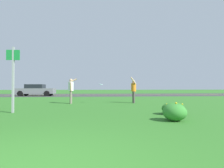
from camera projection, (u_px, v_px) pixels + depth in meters
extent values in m
plane|color=#2D6B23|center=(85.00, 102.00, 13.48)|extent=(120.00, 120.00, 0.00)
cube|color=#38383A|center=(91.00, 95.00, 24.89)|extent=(120.00, 9.06, 0.01)
cube|color=yellow|center=(91.00, 95.00, 24.89)|extent=(120.00, 0.16, 0.00)
ellipsoid|color=#2D7526|center=(173.00, 109.00, 7.18)|extent=(0.93, 0.75, 0.48)
sphere|color=yellow|center=(182.00, 104.00, 7.27)|extent=(0.07, 0.07, 0.07)
sphere|color=yellow|center=(167.00, 104.00, 7.13)|extent=(0.06, 0.06, 0.06)
sphere|color=yellow|center=(175.00, 107.00, 7.51)|extent=(0.08, 0.08, 0.08)
sphere|color=yellow|center=(170.00, 106.00, 7.53)|extent=(0.06, 0.06, 0.06)
sphere|color=yellow|center=(176.00, 103.00, 6.95)|extent=(0.08, 0.08, 0.08)
ellipsoid|color=#337F2D|center=(175.00, 112.00, 5.83)|extent=(0.77, 0.75, 0.55)
sphere|color=gold|center=(178.00, 106.00, 5.77)|extent=(0.06, 0.06, 0.06)
sphere|color=gold|center=(167.00, 107.00, 5.89)|extent=(0.05, 0.05, 0.05)
sphere|color=gold|center=(170.00, 111.00, 5.81)|extent=(0.05, 0.05, 0.05)
cube|color=#93969B|center=(13.00, 80.00, 7.65)|extent=(0.07, 0.10, 2.84)
cube|color=#197F38|center=(13.00, 55.00, 7.64)|extent=(0.56, 0.03, 0.44)
cylinder|color=silver|center=(71.00, 86.00, 11.94)|extent=(0.34, 0.34, 0.61)
sphere|color=tan|center=(71.00, 80.00, 11.95)|extent=(0.21, 0.21, 0.21)
cylinder|color=#726B5B|center=(71.00, 97.00, 12.02)|extent=(0.14, 0.14, 0.86)
cylinder|color=#726B5B|center=(71.00, 97.00, 11.85)|extent=(0.14, 0.14, 0.86)
cylinder|color=tan|center=(73.00, 81.00, 12.16)|extent=(0.56, 0.10, 0.32)
cylinder|color=tan|center=(71.00, 87.00, 11.75)|extent=(0.11, 0.09, 0.57)
cylinder|color=orange|center=(134.00, 87.00, 12.40)|extent=(0.34, 0.34, 0.57)
sphere|color=tan|center=(134.00, 82.00, 12.41)|extent=(0.21, 0.21, 0.21)
cylinder|color=#4C4742|center=(134.00, 97.00, 12.31)|extent=(0.14, 0.14, 0.81)
cylinder|color=#4C4742|center=(133.00, 97.00, 12.48)|extent=(0.14, 0.14, 0.81)
cylinder|color=tan|center=(133.00, 81.00, 12.21)|extent=(0.39, 0.10, 0.49)
cylinder|color=tan|center=(133.00, 88.00, 12.60)|extent=(0.11, 0.09, 0.54)
cylinder|color=#ADD6E5|center=(101.00, 84.00, 12.04)|extent=(0.26, 0.25, 0.09)
torus|color=#ADD6E5|center=(101.00, 84.00, 12.04)|extent=(0.26, 0.25, 0.09)
cube|color=slate|center=(36.00, 91.00, 22.33)|extent=(4.50, 1.82, 0.66)
cube|color=black|center=(35.00, 86.00, 22.33)|extent=(2.10, 1.64, 0.52)
cylinder|color=black|center=(51.00, 93.00, 23.33)|extent=(0.66, 0.22, 0.66)
cylinder|color=black|center=(47.00, 93.00, 21.56)|extent=(0.66, 0.22, 0.66)
cylinder|color=black|center=(26.00, 93.00, 23.08)|extent=(0.66, 0.22, 0.66)
cylinder|color=black|center=(20.00, 94.00, 21.31)|extent=(0.66, 0.22, 0.66)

